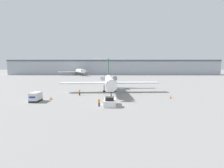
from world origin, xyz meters
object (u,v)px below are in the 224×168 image
airplane_main (110,81)px  traffic_cone_left (51,98)px  traffic_cone_right (171,97)px  airplane_parked_far_left (78,71)px  worker_near_tug (99,102)px  worker_by_wing (80,92)px  pushback_tug (110,102)px  luggage_cart (36,97)px

airplane_main → traffic_cone_left: bearing=-139.7°
traffic_cone_left → traffic_cone_right: traffic_cone_left is taller
airplane_parked_far_left → worker_near_tug: bearing=-76.4°
airplane_main → airplane_parked_far_left: airplane_main is taller
airplane_main → airplane_parked_far_left: bearing=107.2°
airplane_parked_far_left → worker_by_wing: bearing=-78.3°
pushback_tug → luggage_cart: 17.28m
luggage_cart → worker_by_wing: 11.77m
worker_near_tug → worker_by_wing: size_ratio=1.01×
traffic_cone_left → worker_near_tug: bearing=-30.4°
pushback_tug → traffic_cone_right: size_ratio=5.99×
worker_near_tug → traffic_cone_left: worker_near_tug is taller
pushback_tug → worker_by_wing: 14.79m
pushback_tug → traffic_cone_right: (15.10, 8.35, -0.37)m
pushback_tug → airplane_parked_far_left: 113.61m
worker_near_tug → traffic_cone_right: worker_near_tug is taller
airplane_parked_far_left → traffic_cone_left: bearing=-82.1°
worker_by_wing → traffic_cone_left: bearing=-135.4°
airplane_main → worker_near_tug: (-1.63, -19.00, -2.71)m
luggage_cart → worker_by_wing: size_ratio=2.06×
worker_by_wing → airplane_parked_far_left: airplane_parked_far_left is taller
worker_near_tug → traffic_cone_right: 19.53m
luggage_cart → traffic_cone_right: luggage_cart is taller
worker_by_wing → traffic_cone_right: size_ratio=2.12×
pushback_tug → airplane_parked_far_left: size_ratio=0.15×
luggage_cart → airplane_parked_far_left: (-11.94, 106.12, 2.72)m
airplane_main → traffic_cone_right: (15.58, -9.77, -3.20)m
airplane_main → worker_by_wing: (-8.07, -6.06, -2.72)m
worker_by_wing → airplane_parked_far_left: (-20.25, 97.80, 2.93)m
pushback_tug → traffic_cone_left: bearing=156.3°
pushback_tug → luggage_cart: luggage_cart is taller
pushback_tug → traffic_cone_left: size_ratio=5.96×
airplane_main → airplane_parked_far_left: size_ratio=1.00×
worker_by_wing → airplane_main: bearing=36.9°
worker_by_wing → traffic_cone_right: 23.95m
worker_by_wing → traffic_cone_right: bearing=-8.9°
pushback_tug → worker_near_tug: (-2.11, -0.87, 0.12)m
pushback_tug → airplane_main: bearing=91.5°
traffic_cone_left → traffic_cone_right: 29.54m
worker_by_wing → luggage_cart: bearing=-135.0°
airplane_main → pushback_tug: (0.48, -18.12, -2.83)m
worker_near_tug → airplane_parked_far_left: (-26.69, 110.73, 2.92)m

